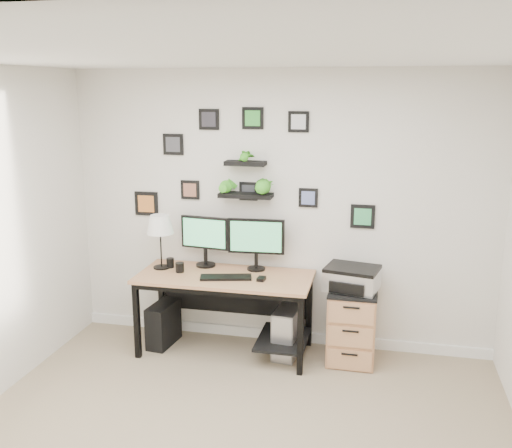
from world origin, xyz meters
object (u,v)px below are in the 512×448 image
(pc_tower_black, at_px, (163,324))
(table_lamp, at_px, (160,226))
(monitor_left, at_px, (205,237))
(file_cabinet, at_px, (352,325))
(desk, at_px, (230,287))
(pc_tower_grey, at_px, (288,331))
(mug, at_px, (180,267))
(printer, at_px, (352,278))
(monitor_right, at_px, (256,240))

(pc_tower_black, bearing_deg, table_lamp, 114.72)
(monitor_left, height_order, pc_tower_black, monitor_left)
(monitor_left, xyz_separation_m, file_cabinet, (1.42, -0.13, -0.70))
(desk, xyz_separation_m, monitor_left, (-0.29, 0.19, 0.41))
(monitor_left, bearing_deg, pc_tower_grey, -10.64)
(table_lamp, distance_m, pc_tower_grey, 1.54)
(pc_tower_black, bearing_deg, pc_tower_grey, 9.07)
(mug, bearing_deg, desk, 4.29)
(table_lamp, xyz_separation_m, pc_tower_grey, (1.23, -0.01, -0.94))
(table_lamp, xyz_separation_m, pc_tower_black, (0.02, -0.06, -0.96))
(mug, bearing_deg, printer, 3.57)
(file_cabinet, bearing_deg, mug, -176.66)
(table_lamp, relative_size, pc_tower_grey, 1.08)
(pc_tower_grey, relative_size, printer, 0.93)
(pc_tower_black, height_order, printer, printer)
(pc_tower_grey, bearing_deg, monitor_right, 156.09)
(printer, bearing_deg, mug, -176.43)
(pc_tower_black, xyz_separation_m, printer, (1.77, 0.08, 0.57))
(file_cabinet, relative_size, printer, 1.30)
(table_lamp, distance_m, pc_tower_black, 0.96)
(pc_tower_black, distance_m, pc_tower_grey, 1.21)
(monitor_right, distance_m, table_lamp, 0.91)
(printer, bearing_deg, file_cabinet, -16.04)
(pc_tower_grey, bearing_deg, monitor_left, 169.36)
(file_cabinet, distance_m, printer, 0.44)
(mug, bearing_deg, monitor_right, 17.80)
(pc_tower_grey, height_order, file_cabinet, file_cabinet)
(mug, distance_m, file_cabinet, 1.67)
(mug, xyz_separation_m, printer, (1.58, 0.10, -0.02))
(desk, height_order, monitor_right, monitor_right)
(monitor_right, xyz_separation_m, file_cabinet, (0.92, -0.12, -0.71))
(printer, bearing_deg, monitor_right, 172.43)
(monitor_right, relative_size, table_lamp, 1.03)
(desk, height_order, printer, printer)
(monitor_left, bearing_deg, table_lamp, -159.54)
(pc_tower_grey, distance_m, printer, 0.79)
(monitor_right, relative_size, printer, 1.03)
(mug, bearing_deg, pc_tower_grey, 3.89)
(monitor_left, height_order, printer, monitor_left)
(pc_tower_black, relative_size, pc_tower_grey, 0.86)
(monitor_right, distance_m, mug, 0.76)
(table_lamp, height_order, file_cabinet, table_lamp)
(pc_tower_grey, xyz_separation_m, file_cabinet, (0.58, 0.02, 0.11))
(file_cabinet, bearing_deg, pc_tower_black, -177.54)
(table_lamp, height_order, pc_tower_grey, table_lamp)
(monitor_left, distance_m, file_cabinet, 1.59)
(pc_tower_black, distance_m, file_cabinet, 1.80)
(pc_tower_grey, distance_m, file_cabinet, 0.59)
(mug, distance_m, pc_tower_black, 0.62)
(monitor_left, height_order, file_cabinet, monitor_left)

